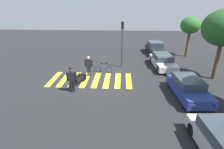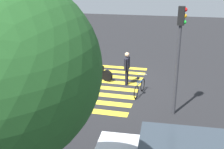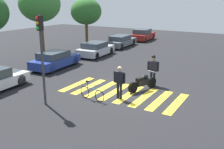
{
  "view_description": "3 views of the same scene",
  "coord_description": "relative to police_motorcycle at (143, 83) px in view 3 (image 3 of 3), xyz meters",
  "views": [
    {
      "loc": [
        13.28,
        2.5,
        5.85
      ],
      "look_at": [
        0.52,
        1.8,
        0.72
      ],
      "focal_mm": 28.03,
      "sensor_mm": 36.0,
      "label": 1
    },
    {
      "loc": [
        -3.41,
        13.37,
        5.37
      ],
      "look_at": [
        -0.27,
        0.66,
        0.84
      ],
      "focal_mm": 44.61,
      "sensor_mm": 36.0,
      "label": 2
    },
    {
      "loc": [
        -12.59,
        -6.68,
        5.18
      ],
      "look_at": [
        -0.04,
        0.63,
        1.0
      ],
      "focal_mm": 42.97,
      "sensor_mm": 36.0,
      "label": 3
    }
  ],
  "objects": [
    {
      "name": "officer_by_motorcycle",
      "position": [
        1.19,
        -0.14,
        0.66
      ],
      "size": [
        0.34,
        0.68,
        1.9
      ],
      "color": "black",
      "rests_on": "ground_plane"
    },
    {
      "name": "leaning_bicycle",
      "position": [
        -2.71,
        1.69,
        -0.1
      ],
      "size": [
        0.46,
        1.67,
        0.98
      ],
      "color": "black",
      "rests_on": "ground_plane"
    },
    {
      "name": "police_motorcycle",
      "position": [
        0.0,
        0.0,
        0.0
      ],
      "size": [
        2.08,
        0.99,
        1.04
      ],
      "color": "black",
      "rests_on": "ground_plane"
    },
    {
      "name": "car_silver_sedan",
      "position": [
        6.61,
        7.65,
        0.16
      ],
      "size": [
        4.08,
        2.11,
        1.29
      ],
      "color": "black",
      "rests_on": "ground_plane"
    },
    {
      "name": "car_grey_coupe",
      "position": [
        12.02,
        7.93,
        0.15
      ],
      "size": [
        4.79,
        2.02,
        1.25
      ],
      "color": "black",
      "rests_on": "ground_plane"
    },
    {
      "name": "ground_plane",
      "position": [
        -1.01,
        0.8,
        -0.46
      ],
      "size": [
        60.0,
        60.0,
        0.0
      ],
      "primitive_type": "plane",
      "color": "#232326"
    },
    {
      "name": "car_blue_hatchback",
      "position": [
        1.38,
        7.86,
        0.17
      ],
      "size": [
        4.3,
        1.99,
        1.3
      ],
      "color": "black",
      "rests_on": "ground_plane"
    },
    {
      "name": "car_maroon_wagon",
      "position": [
        17.48,
        7.77,
        0.21
      ],
      "size": [
        4.37,
        2.14,
        1.41
      ],
      "color": "black",
      "rests_on": "ground_plane"
    },
    {
      "name": "traffic_light_pole",
      "position": [
        -4.43,
        3.36,
        2.49
      ],
      "size": [
        0.34,
        0.26,
        4.4
      ],
      "color": "#38383D",
      "rests_on": "ground_plane"
    },
    {
      "name": "officer_on_foot",
      "position": [
        -1.85,
        0.51,
        0.57
      ],
      "size": [
        0.24,
        0.7,
        1.77
      ],
      "color": "black",
      "rests_on": "ground_plane"
    },
    {
      "name": "street_tree_far",
      "position": [
        3.45,
        11.11,
        4.18
      ],
      "size": [
        3.49,
        3.49,
        6.15
      ],
      "color": "brown",
      "rests_on": "ground_plane"
    },
    {
      "name": "crosswalk_stripes",
      "position": [
        -1.01,
        0.8,
        -0.45
      ],
      "size": [
        3.16,
        6.75,
        0.01
      ],
      "color": "yellow",
      "rests_on": "ground_plane"
    },
    {
      "name": "street_tree_end",
      "position": [
        10.12,
        11.11,
        3.3
      ],
      "size": [
        3.25,
        3.25,
        5.16
      ],
      "color": "brown",
      "rests_on": "ground_plane"
    }
  ]
}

